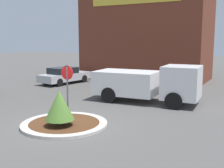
{
  "coord_description": "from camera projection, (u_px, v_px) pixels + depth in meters",
  "views": [
    {
      "loc": [
        7.48,
        -9.37,
        3.67
      ],
      "look_at": [
        0.55,
        3.33,
        1.41
      ],
      "focal_mm": 45.0,
      "sensor_mm": 36.0,
      "label": 1
    }
  ],
  "objects": [
    {
      "name": "utility_truck",
      "position": [
        148.0,
        83.0,
        16.6
      ],
      "size": [
        6.31,
        2.8,
        2.25
      ],
      "rotation": [
        0.0,
        0.0,
        0.07
      ],
      "color": "white",
      "rests_on": "ground_plane"
    },
    {
      "name": "ground_plane",
      "position": [
        65.0,
        125.0,
        12.23
      ],
      "size": [
        120.0,
        120.0,
        0.0
      ],
      "primitive_type": "plane",
      "color": "#514F4C"
    },
    {
      "name": "stop_sign",
      "position": [
        67.0,
        83.0,
        12.63
      ],
      "size": [
        0.63,
        0.07,
        2.56
      ],
      "color": "#4C4C51",
      "rests_on": "ground_plane"
    },
    {
      "name": "island_shrub",
      "position": [
        59.0,
        105.0,
        11.64
      ],
      "size": [
        1.22,
        1.22,
        1.51
      ],
      "color": "brown",
      "rests_on": "traffic_island"
    },
    {
      "name": "traffic_island",
      "position": [
        64.0,
        124.0,
        12.22
      ],
      "size": [
        3.74,
        3.74,
        0.12
      ],
      "color": "#BCB7AD",
      "rests_on": "ground_plane"
    },
    {
      "name": "storefront_building",
      "position": [
        146.0,
        37.0,
        26.62
      ],
      "size": [
        11.4,
        6.07,
        7.96
      ],
      "color": "brown",
      "rests_on": "ground_plane"
    },
    {
      "name": "parked_sedan_silver",
      "position": [
        65.0,
        75.0,
        23.98
      ],
      "size": [
        2.49,
        4.87,
        1.39
      ],
      "rotation": [
        0.0,
        0.0,
        1.42
      ],
      "color": "#B7B7BC",
      "rests_on": "ground_plane"
    }
  ]
}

